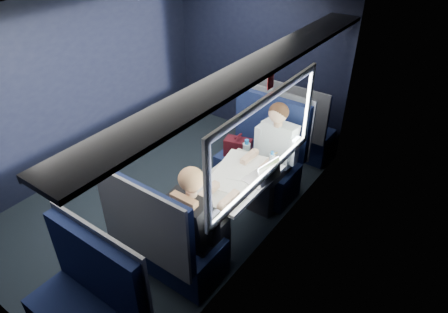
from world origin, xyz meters
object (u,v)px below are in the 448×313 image
Objects in this scene: man at (273,152)px; bottle_small at (272,160)px; seat_row_back at (89,310)px; cup at (275,162)px; seat_row_front at (295,130)px; seat_bay_near at (260,159)px; woman at (197,218)px; laptop at (264,175)px; table at (234,183)px; seat_bay_far at (167,242)px.

bottle_small is at bearing -64.43° from man.
seat_row_back is 2.31m from cup.
seat_row_front reaches higher than cup.
seat_row_front is 1.00× the size of seat_row_back.
cup is at bearing -57.38° from man.
woman is (0.26, -1.58, 0.31)m from seat_bay_near.
seat_row_front is at bearing 89.34° from seat_bay_near.
seat_bay_near reaches higher than seat_row_front.
laptop reaches higher than bottle_small.
seat_row_back reaches higher than laptop.
man is at bearing 84.48° from table.
woman is at bearing 77.07° from seat_row_back.
seat_row_front is at bearing 107.03° from cup.
seat_row_back is 3.27× the size of laptop.
seat_row_front is 0.88× the size of man.
seat_bay_far is 0.92m from seat_row_back.
seat_row_back is 2.26m from bottle_small.
cup is (0.42, 1.31, 0.37)m from seat_bay_far.
table is 2.82× the size of laptop.
bottle_small is at bearing 79.57° from seat_row_back.
seat_bay_near is 0.70m from cup.
woman is (0.25, -2.50, 0.32)m from seat_row_front.
seat_bay_near is at bearing 134.87° from cup.
seat_bay_far is at bearing -114.52° from laptop.
woman is 1.16m from cup.
seat_row_front is 1.47m from cup.
laptop is (0.46, -1.66, 0.40)m from seat_row_front.
seat_bay_far reaches higher than bottle_small.
seat_row_front is (0.00, 2.67, -0.00)m from seat_bay_far.
seat_row_front is 0.88× the size of woman.
seat_bay_near is 0.95× the size of man.
seat_row_back is (0.00, -3.59, 0.00)m from seat_row_front.
seat_bay_near is 0.95× the size of woman.
seat_bay_far is 2.67m from seat_row_front.
seat_bay_far is at bearing -89.65° from seat_bay_near.
seat_bay_far is 1.62m from man.
laptop is (0.46, 1.01, 0.39)m from seat_bay_far.
seat_bay_near is 6.20× the size of bottle_small.
woman is at bearing -84.55° from table.
table is 4.92× the size of bottle_small.
seat_bay_near is at bearing 99.40° from woman.
seat_bay_near is 1.63m from woman.
bottle_small is at bearing 82.10° from woman.
table is 0.51m from cup.
seat_row_front is 1.53m from bottle_small.
seat_bay_near reaches higher than bottle_small.
laptop is (0.21, -0.57, 0.09)m from man.
table is 0.47m from bottle_small.
laptop is at bearing -76.72° from bottle_small.
bottle_small is (0.40, 1.26, 0.42)m from seat_bay_far.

